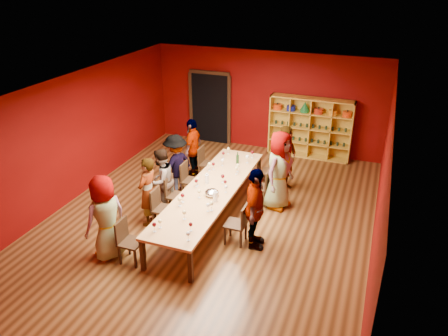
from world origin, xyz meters
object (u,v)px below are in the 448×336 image
(chair_person_left_1, at_px, (160,206))
(wine_bottle, at_px, (238,159))
(person_right_4, at_px, (287,159))
(spittoon_bowl, at_px, (212,193))
(person_right_3, at_px, (279,170))
(tasting_table, at_px, (211,191))
(person_left_2, at_px, (161,180))
(chair_person_right_1, at_px, (239,222))
(person_left_3, at_px, (176,165))
(chair_person_right_4, at_px, (273,170))
(person_left_1, at_px, (148,192))
(shelving_unit, at_px, (310,125))
(chair_person_right_3, at_px, (263,185))
(person_left_4, at_px, (193,148))
(person_right_1, at_px, (255,209))
(chair_person_left_4, at_px, (205,161))
(chair_person_left_3, at_px, (188,178))
(person_left_0, at_px, (106,218))
(chair_person_left_2, at_px, (173,193))
(chair_person_left_0, at_px, (127,239))

(chair_person_left_1, distance_m, wine_bottle, 2.43)
(chair_person_left_1, relative_size, person_right_4, 0.52)
(spittoon_bowl, bearing_deg, person_right_3, 49.60)
(tasting_table, height_order, person_left_2, person_left_2)
(chair_person_right_1, relative_size, person_right_4, 0.52)
(person_left_3, relative_size, chair_person_right_4, 1.77)
(tasting_table, relative_size, person_right_4, 2.63)
(person_left_1, bearing_deg, shelving_unit, 155.24)
(tasting_table, bearing_deg, person_right_4, 57.53)
(tasting_table, distance_m, person_left_3, 1.46)
(person_left_2, xyz_separation_m, chair_person_right_3, (2.12, 1.09, -0.27))
(shelving_unit, bearing_deg, chair_person_left_1, -114.82)
(person_right_4, xyz_separation_m, wine_bottle, (-1.14, -0.46, 0.01))
(chair_person_right_4, bearing_deg, chair_person_right_1, -90.00)
(chair_person_right_3, bearing_deg, person_left_4, 160.19)
(person_right_1, bearing_deg, chair_person_right_1, 78.99)
(shelving_unit, relative_size, person_left_4, 1.46)
(shelving_unit, height_order, person_left_4, shelving_unit)
(person_right_3, bearing_deg, chair_person_left_4, 87.15)
(chair_person_right_3, relative_size, person_right_4, 0.52)
(tasting_table, distance_m, chair_person_left_3, 1.22)
(shelving_unit, distance_m, person_left_1, 5.62)
(chair_person_left_1, distance_m, spittoon_bowl, 1.17)
(person_left_0, xyz_separation_m, person_left_1, (0.15, 1.33, -0.08))
(chair_person_right_1, relative_size, spittoon_bowl, 2.92)
(person_left_0, xyz_separation_m, chair_person_left_4, (0.44, 3.84, -0.37))
(chair_person_left_2, height_order, person_right_3, person_right_3)
(person_left_1, distance_m, person_left_2, 0.64)
(person_left_0, bearing_deg, chair_person_right_4, 172.68)
(person_left_0, relative_size, chair_person_left_2, 1.96)
(chair_person_right_3, bearing_deg, person_left_2, -152.83)
(person_left_3, bearing_deg, person_left_0, 16.63)
(tasting_table, xyz_separation_m, shelving_unit, (1.40, 4.32, 0.28))
(person_left_0, bearing_deg, wine_bottle, 179.72)
(person_right_4, bearing_deg, chair_person_left_4, 105.83)
(chair_person_left_1, height_order, person_left_3, person_left_3)
(spittoon_bowl, bearing_deg, chair_person_left_2, 166.93)
(person_left_2, distance_m, chair_person_right_1, 2.24)
(chair_person_left_1, xyz_separation_m, person_left_1, (-0.28, 0.00, 0.30))
(person_right_1, distance_m, wine_bottle, 2.46)
(chair_person_left_2, height_order, person_left_2, person_left_2)
(chair_person_left_0, relative_size, person_right_1, 0.51)
(person_left_2, height_order, spittoon_bowl, person_left_2)
(person_left_0, relative_size, person_right_3, 0.92)
(person_left_1, distance_m, wine_bottle, 2.54)
(chair_person_left_4, bearing_deg, person_left_0, -96.49)
(person_right_3, bearing_deg, spittoon_bowl, 156.39)
(chair_person_left_0, relative_size, chair_person_right_4, 1.00)
(person_left_2, distance_m, spittoon_bowl, 1.38)
(shelving_unit, bearing_deg, chair_person_left_2, -117.94)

